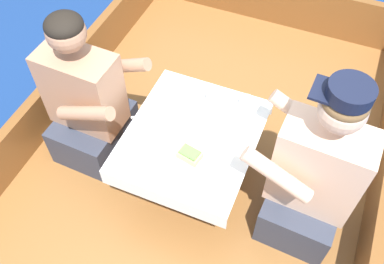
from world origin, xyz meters
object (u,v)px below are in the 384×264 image
Objects in this scene: person_starboard at (313,178)px; coffee_cup_starboard at (212,96)px; person_port at (87,104)px; coffee_cup_port at (247,102)px; sandwich at (190,155)px; tin_can at (159,104)px.

coffee_cup_starboard is (-0.61, 0.27, 0.04)m from person_starboard.
person_starboard is at bearing 1.30° from person_port.
coffee_cup_starboard is (-0.19, -0.03, -0.00)m from coffee_cup_port.
coffee_cup_starboard is at bearing -20.79° from person_starboard.
coffee_cup_starboard is (-0.04, 0.40, -0.00)m from sandwich.
person_port is at bearing 167.98° from sandwich.
person_starboard is 0.67m from coffee_cup_starboard.
person_starboard is 11.43× the size of coffee_cup_starboard.
person_port is 0.87m from coffee_cup_port.
person_starboard is 0.53m from coffee_cup_port.
tin_can is at bearing -145.74° from coffee_cup_starboard.
person_starboard is (1.25, -0.02, 0.03)m from person_port.
tin_can is at bearing -155.78° from coffee_cup_port.
person_port is 0.41m from tin_can.
coffee_cup_port is (0.82, 0.28, 0.07)m from person_port.
coffee_cup_port is at bearing 24.22° from tin_can.
person_port is at bearing 2.24° from person_starboard.
coffee_cup_port is at bearing -31.97° from person_starboard.
person_starboard is 0.86m from tin_can.
person_starboard is at bearing 12.34° from sandwich.
tin_can is (-0.23, -0.16, -0.00)m from coffee_cup_starboard.
coffee_cup_port is at bearing 70.98° from sandwich.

